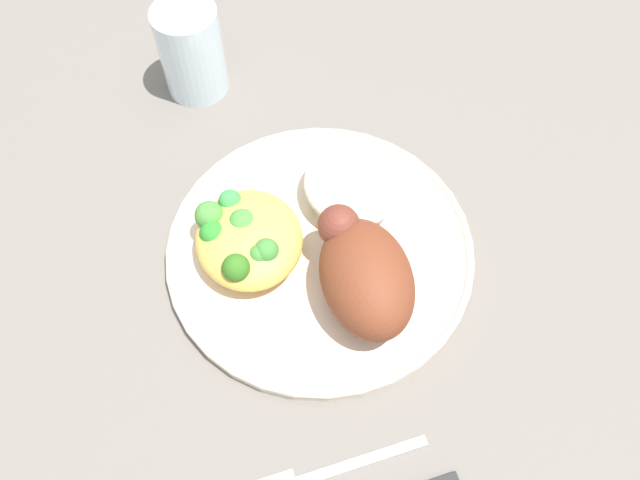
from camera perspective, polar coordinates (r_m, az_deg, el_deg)
ground_plane at (r=0.60m, az=0.00°, el=-1.16°), size 2.00×2.00×0.00m
plate at (r=0.60m, az=0.00°, el=-0.81°), size 0.28×0.28×0.01m
roasted_chicken at (r=0.54m, az=3.91°, el=-2.98°), size 0.12×0.08×0.06m
rice_pile at (r=0.61m, az=2.83°, el=5.00°), size 0.10×0.09×0.04m
mac_cheese_with_broccoli at (r=0.58m, az=-6.55°, el=0.19°), size 0.10×0.10×0.04m
fork at (r=0.53m, az=0.92°, el=-19.74°), size 0.02×0.14×0.01m
water_glass at (r=0.71m, az=-11.30°, el=16.03°), size 0.07×0.07×0.10m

